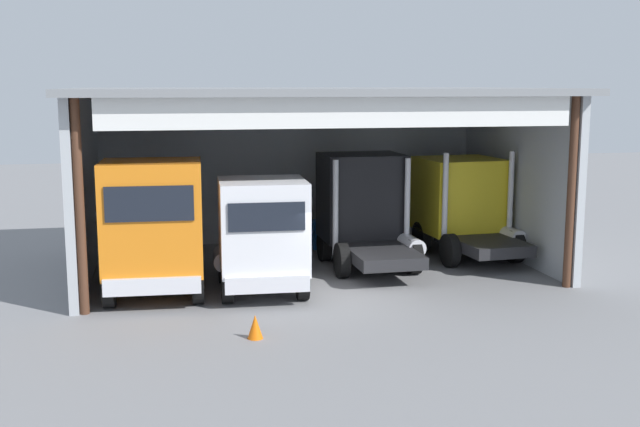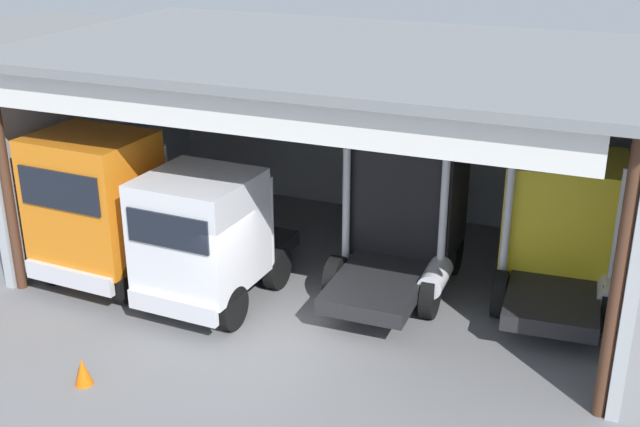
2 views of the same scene
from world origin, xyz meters
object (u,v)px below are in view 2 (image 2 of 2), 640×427
at_px(truck_white_center_left_bay, 206,237).
at_px(oil_drum, 376,203).
at_px(traffic_cone, 83,372).
at_px(truck_black_center_right_bay, 404,209).
at_px(truck_yellow_center_bay, 563,225).
at_px(tool_cart, 404,218).
at_px(truck_orange_left_bay, 103,206).

distance_m(truck_white_center_left_bay, oil_drum, 7.02).
distance_m(oil_drum, traffic_cone, 10.73).
height_order(truck_black_center_right_bay, truck_yellow_center_bay, truck_yellow_center_bay).
bearing_deg(tool_cart, truck_white_center_left_bay, -117.58).
bearing_deg(truck_white_center_left_bay, truck_yellow_center_bay, -151.12).
bearing_deg(truck_black_center_right_bay, truck_yellow_center_bay, 9.28).
relative_size(truck_orange_left_bay, truck_black_center_right_bay, 0.98).
distance_m(truck_orange_left_bay, truck_yellow_center_bay, 10.87).
xyz_separation_m(truck_orange_left_bay, oil_drum, (4.76, 6.47, -1.53)).
relative_size(truck_white_center_left_bay, truck_yellow_center_bay, 0.92).
bearing_deg(truck_white_center_left_bay, tool_cart, -115.37).
distance_m(truck_yellow_center_bay, oil_drum, 6.40).
bearing_deg(tool_cart, truck_yellow_center_bay, -24.59).
xyz_separation_m(truck_orange_left_bay, truck_white_center_left_bay, (2.91, -0.18, -0.26)).
height_order(truck_yellow_center_bay, oil_drum, truck_yellow_center_bay).
xyz_separation_m(tool_cart, traffic_cone, (-3.62, -9.50, -0.22)).
xyz_separation_m(truck_black_center_right_bay, tool_cart, (-0.75, 2.68, -1.34)).
height_order(truck_black_center_right_bay, traffic_cone, truck_black_center_right_bay).
xyz_separation_m(truck_white_center_left_bay, tool_cart, (2.98, 5.71, -1.21)).
distance_m(truck_orange_left_bay, truck_black_center_right_bay, 7.24).
xyz_separation_m(truck_orange_left_bay, truck_black_center_right_bay, (6.65, 2.85, -0.13)).
xyz_separation_m(truck_white_center_left_bay, truck_yellow_center_bay, (7.37, 3.70, 0.05)).
xyz_separation_m(truck_yellow_center_bay, tool_cart, (-4.39, 2.01, -1.26)).
bearing_deg(truck_white_center_left_bay, traffic_cone, 82.62).
xyz_separation_m(truck_black_center_right_bay, truck_yellow_center_bay, (3.63, 0.67, -0.08)).
bearing_deg(truck_yellow_center_bay, truck_orange_left_bay, -165.08).
relative_size(truck_black_center_right_bay, truck_yellow_center_bay, 0.99).
bearing_deg(traffic_cone, truck_black_center_right_bay, 57.32).
relative_size(truck_black_center_right_bay, oil_drum, 5.70).
relative_size(truck_yellow_center_bay, tool_cart, 5.01).
xyz_separation_m(oil_drum, traffic_cone, (-2.49, -10.44, -0.16)).
xyz_separation_m(truck_white_center_left_bay, truck_black_center_right_bay, (3.73, 3.03, 0.13)).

